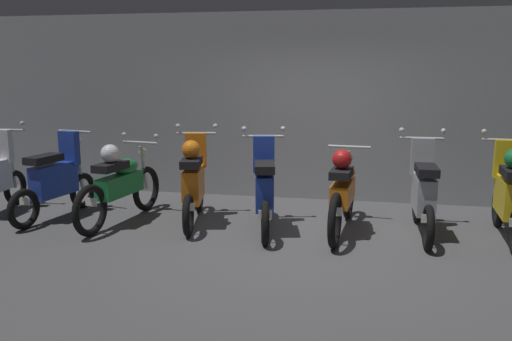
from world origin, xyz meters
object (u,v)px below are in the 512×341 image
(motorbike_slot_7, at_px, (509,193))
(motorbike_slot_3, at_px, (194,181))
(motorbike_slot_2, at_px, (120,184))
(motorbike_slot_6, at_px, (423,193))
(motorbike_slot_1, at_px, (56,180))
(motorbike_slot_5, at_px, (343,191))
(motorbike_slot_4, at_px, (264,189))

(motorbike_slot_7, bearing_deg, motorbike_slot_3, -179.28)
(motorbike_slot_2, distance_m, motorbike_slot_6, 3.93)
(motorbike_slot_1, relative_size, motorbike_slot_6, 0.99)
(motorbike_slot_1, relative_size, motorbike_slot_5, 0.86)
(motorbike_slot_4, height_order, motorbike_slot_7, same)
(motorbike_slot_2, bearing_deg, motorbike_slot_7, 2.47)
(motorbike_slot_6, bearing_deg, motorbike_slot_1, -178.05)
(motorbike_slot_2, relative_size, motorbike_slot_6, 1.16)
(motorbike_slot_5, distance_m, motorbike_slot_7, 1.97)
(motorbike_slot_1, height_order, motorbike_slot_7, motorbike_slot_7)
(motorbike_slot_1, xyz_separation_m, motorbike_slot_7, (5.88, 0.16, 0.04))
(motorbike_slot_3, distance_m, motorbike_slot_7, 3.93)
(motorbike_slot_2, height_order, motorbike_slot_4, motorbike_slot_4)
(motorbike_slot_2, xyz_separation_m, motorbike_slot_4, (1.95, 0.03, -0.00))
(motorbike_slot_5, xyz_separation_m, motorbike_slot_7, (1.96, 0.07, 0.04))
(motorbike_slot_2, relative_size, motorbike_slot_4, 1.17)
(motorbike_slot_5, bearing_deg, motorbike_slot_6, 4.51)
(motorbike_slot_1, distance_m, motorbike_slot_4, 2.93)
(motorbike_slot_6, bearing_deg, motorbike_slot_7, -0.28)
(motorbike_slot_5, relative_size, motorbike_slot_6, 1.16)
(motorbike_slot_2, distance_m, motorbike_slot_7, 4.91)
(motorbike_slot_3, bearing_deg, motorbike_slot_2, -170.56)
(motorbike_slot_5, bearing_deg, motorbike_slot_1, -178.69)
(motorbike_slot_6, height_order, motorbike_slot_7, same)
(motorbike_slot_4, bearing_deg, motorbike_slot_7, 3.49)
(motorbike_slot_7, bearing_deg, motorbike_slot_5, -177.88)
(motorbike_slot_3, height_order, motorbike_slot_6, same)
(motorbike_slot_3, distance_m, motorbike_slot_4, 0.99)
(motorbike_slot_4, xyz_separation_m, motorbike_slot_5, (0.99, 0.11, -0.00))
(motorbike_slot_3, bearing_deg, motorbike_slot_5, -0.67)
(motorbike_slot_2, bearing_deg, motorbike_slot_4, 0.92)
(motorbike_slot_2, bearing_deg, motorbike_slot_5, 2.71)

